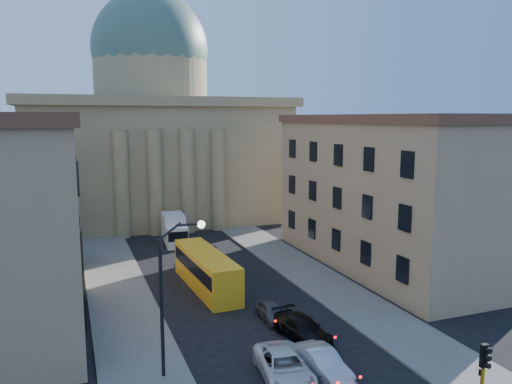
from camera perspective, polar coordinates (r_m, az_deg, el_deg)
sidewalk_left at (r=39.07m, az=-14.70°, el=-13.32°), size 5.00×60.00×0.15m
sidewalk_right at (r=43.94m, az=8.32°, el=-10.63°), size 5.00×60.00×0.15m
church at (r=74.64m, az=-11.65°, el=6.41°), size 68.02×28.76×36.60m
building_right at (r=49.98m, az=14.81°, el=0.19°), size 11.60×26.60×14.70m
traffic_light at (r=26.42m, az=24.45°, el=-18.94°), size 0.34×0.29×4.30m
street_lamp at (r=28.16m, az=-9.72°, el=-10.55°), size 2.62×0.44×8.83m
car_right_near at (r=29.88m, az=7.53°, el=-18.80°), size 1.89×4.67×1.51m
car_left_mid at (r=29.29m, az=3.24°, el=-19.30°), size 3.26×5.83×1.54m
car_right_mid at (r=33.96m, az=5.31°, el=-15.28°), size 2.76×5.36×1.49m
car_right_far at (r=36.79m, az=1.80°, el=-13.49°), size 1.62×3.80×1.28m
car_right_distant at (r=51.53m, az=-5.25°, el=-7.02°), size 1.38×3.92×1.29m
city_bus at (r=42.98m, az=-5.71°, el=-8.77°), size 3.11×11.19×3.12m
box_truck at (r=58.36m, az=-9.31°, el=-4.32°), size 2.75×6.13×3.29m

